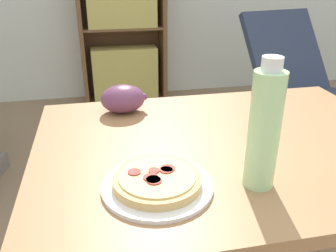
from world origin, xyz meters
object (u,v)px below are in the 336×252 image
object	(u,v)px
lounge_chair_far	(295,101)
bookshelf	(123,34)
drink_bottle	(264,129)
pizza_on_plate	(157,182)
grape_bunch	(123,99)

from	to	relation	value
lounge_chair_far	bookshelf	bearing A→B (deg)	125.82
drink_bottle	bookshelf	world-z (taller)	bookshelf
pizza_on_plate	bookshelf	size ratio (longest dim) A/B	0.19
lounge_chair_far	pizza_on_plate	bearing A→B (deg)	-140.99
drink_bottle	bookshelf	distance (m)	2.60
drink_bottle	pizza_on_plate	bearing A→B (deg)	172.58
lounge_chair_far	bookshelf	xyz separation A→B (m)	(-1.13, 1.06, 0.33)
lounge_chair_far	bookshelf	distance (m)	1.58
drink_bottle	lounge_chair_far	xyz separation A→B (m)	(1.03, 1.53, -0.58)
pizza_on_plate	grape_bunch	distance (m)	0.47
drink_bottle	bookshelf	xyz separation A→B (m)	(-0.09, 2.59, -0.25)
grape_bunch	drink_bottle	bearing A→B (deg)	-62.35
grape_bunch	bookshelf	xyz separation A→B (m)	(0.17, 2.09, -0.16)
grape_bunch	lounge_chair_far	world-z (taller)	lounge_chair_far
grape_bunch	bookshelf	bearing A→B (deg)	85.33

